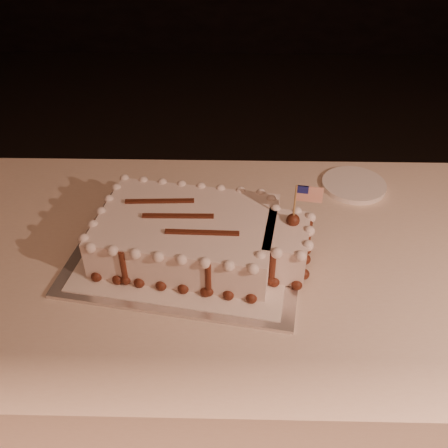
{
  "coord_description": "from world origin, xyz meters",
  "views": [
    {
      "loc": [
        -0.27,
        -0.23,
        1.49
      ],
      "look_at": [
        -0.29,
        0.6,
        0.83
      ],
      "focal_mm": 40.0,
      "sensor_mm": 36.0,
      "label": 1
    }
  ],
  "objects_px": {
    "banquet_table": "(331,359)",
    "cake_board": "(188,252)",
    "side_plate": "(354,185)",
    "sheet_cake": "(199,236)"
  },
  "relations": [
    {
      "from": "cake_board",
      "to": "banquet_table",
      "type": "bearing_deg",
      "value": 9.73
    },
    {
      "from": "cake_board",
      "to": "side_plate",
      "type": "relative_size",
      "value": 2.97
    },
    {
      "from": "cake_board",
      "to": "sheet_cake",
      "type": "height_order",
      "value": "sheet_cake"
    },
    {
      "from": "sheet_cake",
      "to": "banquet_table",
      "type": "bearing_deg",
      "value": 0.93
    },
    {
      "from": "banquet_table",
      "to": "cake_board",
      "type": "relative_size",
      "value": 4.81
    },
    {
      "from": "banquet_table",
      "to": "side_plate",
      "type": "height_order",
      "value": "side_plate"
    },
    {
      "from": "side_plate",
      "to": "banquet_table",
      "type": "bearing_deg",
      "value": -100.12
    },
    {
      "from": "side_plate",
      "to": "cake_board",
      "type": "bearing_deg",
      "value": -146.8
    },
    {
      "from": "side_plate",
      "to": "sheet_cake",
      "type": "bearing_deg",
      "value": -144.68
    },
    {
      "from": "banquet_table",
      "to": "cake_board",
      "type": "distance_m",
      "value": 0.53
    }
  ]
}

